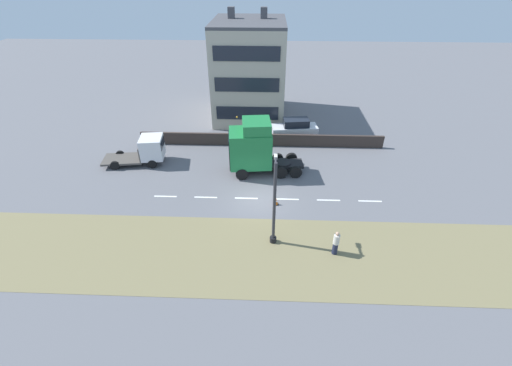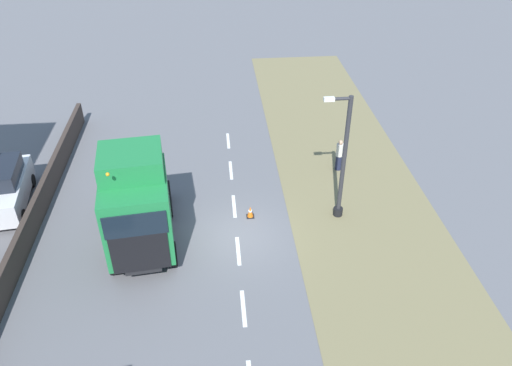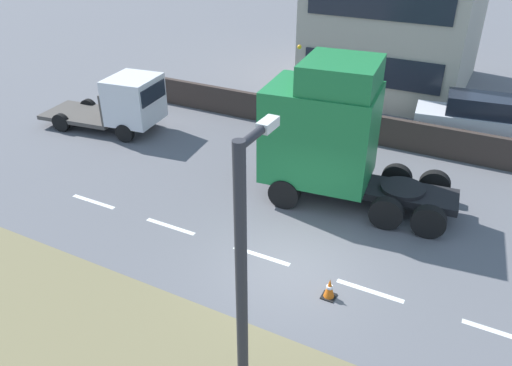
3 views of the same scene
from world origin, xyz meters
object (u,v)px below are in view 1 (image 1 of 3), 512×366
Objects in this scene: lorry_cab at (253,147)px; pedestrian at (336,243)px; traffic_cone_lead at (276,201)px; parked_car at (295,129)px; lamp_post at (274,209)px; flatbed_truck at (147,150)px.

lorry_cab reaches higher than pedestrian.
traffic_cone_lead is (5.01, 3.65, -0.59)m from pedestrian.
traffic_cone_lead is at bearing 36.10° from pedestrian.
parked_car is 11.63m from traffic_cone_lead.
lamp_post reaches higher than pedestrian.
lorry_cab is 8.91m from lamp_post.
lamp_post is at bearing -175.12° from lorry_cab.
lamp_post is at bearing 76.04° from pedestrian.
traffic_cone_lead is (4.04, -0.25, -2.39)m from lamp_post.
flatbed_truck is 3.21× the size of pedestrian.
flatbed_truck reaches higher than traffic_cone_lead.
lorry_cab is at bearing 11.01° from lamp_post.
flatbed_truck is 13.03m from traffic_cone_lead.
parked_car is at bearing 5.81° from pedestrian.
lorry_cab is 1.37× the size of parked_car.
lorry_cab is 5.51m from traffic_cone_lead.
pedestrian is at bearing 46.87° from flatbed_truck.
lamp_post is at bearing 176.51° from traffic_cone_lead.
lorry_cab is at bearing 22.48° from traffic_cone_lead.
parked_car reaches higher than pedestrian.
flatbed_truck is 0.94× the size of lamp_post.
lamp_post is at bearing 164.75° from parked_car.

